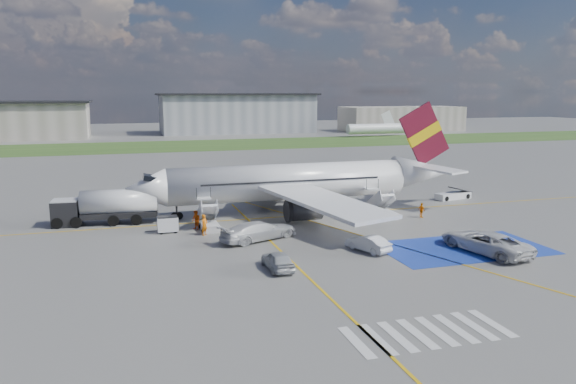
% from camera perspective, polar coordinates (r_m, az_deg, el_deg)
% --- Properties ---
extents(ground, '(400.00, 400.00, 0.00)m').
position_cam_1_polar(ground, '(48.63, 4.84, -5.42)').
color(ground, '#60605E').
rests_on(ground, ground).
extents(grass_strip, '(400.00, 30.00, 0.01)m').
position_cam_1_polar(grass_strip, '(140.15, -9.78, 4.69)').
color(grass_strip, '#2D4C1E').
rests_on(grass_strip, ground).
extents(taxiway_line_main, '(120.00, 0.20, 0.01)m').
position_cam_1_polar(taxiway_line_main, '(59.59, 0.55, -2.46)').
color(taxiway_line_main, gold).
rests_on(taxiway_line_main, ground).
extents(taxiway_line_cross, '(0.20, 60.00, 0.01)m').
position_cam_1_polar(taxiway_line_cross, '(38.02, 3.41, -9.89)').
color(taxiway_line_cross, gold).
rests_on(taxiway_line_cross, ground).
extents(taxiway_line_diag, '(20.71, 56.45, 0.01)m').
position_cam_1_polar(taxiway_line_diag, '(59.59, 0.55, -2.46)').
color(taxiway_line_diag, gold).
rests_on(taxiway_line_diag, ground).
extents(staging_box, '(14.00, 8.00, 0.01)m').
position_cam_1_polar(staging_box, '(49.84, 17.37, -5.46)').
color(staging_box, '#1B39A7').
rests_on(staging_box, ground).
extents(crosswalk, '(9.00, 4.00, 0.01)m').
position_cam_1_polar(crosswalk, '(32.64, 13.93, -13.68)').
color(crosswalk, silver).
rests_on(crosswalk, ground).
extents(terminal_centre, '(48.00, 18.00, 12.00)m').
position_cam_1_polar(terminal_centre, '(182.48, -5.18, 7.92)').
color(terminal_centre, gray).
rests_on(terminal_centre, ground).
extents(terminal_east, '(40.00, 16.00, 8.00)m').
position_cam_1_polar(terminal_east, '(195.04, 11.43, 7.31)').
color(terminal_east, gray).
rests_on(terminal_east, ground).
extents(airliner, '(36.81, 32.95, 11.92)m').
position_cam_1_polar(airliner, '(61.28, 1.33, 1.11)').
color(airliner, silver).
rests_on(airliner, ground).
extents(airstairs_fwd, '(1.90, 5.20, 3.60)m').
position_cam_1_polar(airstairs_fwd, '(54.20, -8.02, -3.17)').
color(airstairs_fwd, silver).
rests_on(airstairs_fwd, ground).
extents(airstairs_aft, '(1.90, 5.20, 3.60)m').
position_cam_1_polar(airstairs_aft, '(59.81, 9.77, -1.96)').
color(airstairs_aft, silver).
rests_on(airstairs_aft, ground).
extents(fuel_tanker, '(10.22, 3.58, 3.42)m').
position_cam_1_polar(fuel_tanker, '(58.81, -17.96, -1.70)').
color(fuel_tanker, black).
rests_on(fuel_tanker, ground).
extents(gpu_cart, '(1.90, 1.24, 1.57)m').
position_cam_1_polar(gpu_cart, '(53.78, -12.13, -3.31)').
color(gpu_cart, silver).
rests_on(gpu_cart, ground).
extents(belt_loader, '(5.21, 2.66, 1.51)m').
position_cam_1_polar(belt_loader, '(72.01, 16.44, -0.38)').
color(belt_loader, silver).
rests_on(belt_loader, ground).
extents(car_silver_a, '(1.81, 4.18, 1.40)m').
position_cam_1_polar(car_silver_a, '(41.93, -1.04, -6.94)').
color(car_silver_a, '#ADB0B4').
rests_on(car_silver_a, ground).
extents(car_silver_b, '(2.84, 4.33, 1.35)m').
position_cam_1_polar(car_silver_b, '(46.99, 8.14, -5.19)').
color(car_silver_b, silver).
rests_on(car_silver_b, ground).
extents(van_white_a, '(4.02, 6.73, 2.37)m').
position_cam_1_polar(van_white_a, '(48.93, 19.40, -4.44)').
color(van_white_a, silver).
rests_on(van_white_a, ground).
extents(van_white_b, '(6.13, 4.22, 2.22)m').
position_cam_1_polar(van_white_b, '(50.03, -2.96, -3.63)').
color(van_white_b, silver).
rests_on(van_white_b, ground).
extents(crew_fwd, '(0.84, 0.82, 1.94)m').
position_cam_1_polar(crew_fwd, '(52.17, -8.48, -3.31)').
color(crew_fwd, orange).
rests_on(crew_fwd, ground).
extents(crew_nose, '(1.07, 1.14, 1.88)m').
position_cam_1_polar(crew_nose, '(54.30, -9.33, -2.84)').
color(crew_nose, '#DF500B').
rests_on(crew_nose, ground).
extents(crew_aft, '(0.55, 0.97, 1.57)m').
position_cam_1_polar(crew_aft, '(60.40, 13.42, -1.82)').
color(crew_aft, orange).
rests_on(crew_aft, ground).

